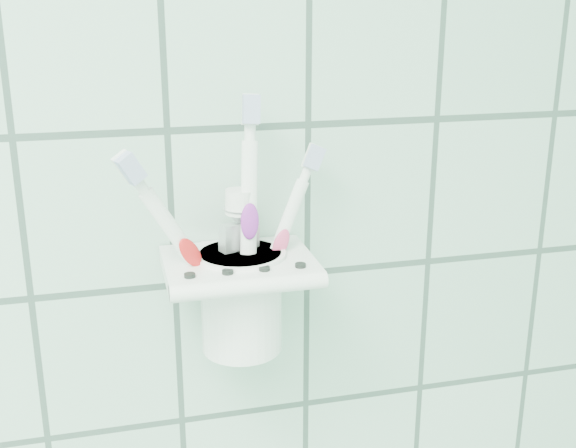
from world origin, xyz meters
The scene contains 6 objects.
holder_bracket centered at (0.67, 1.15, 1.28)m, with size 0.12×0.10×0.04m.
cup centered at (0.67, 1.16, 1.25)m, with size 0.08×0.08×0.09m.
toothbrush_pink centered at (0.67, 1.16, 1.31)m, with size 0.10×0.04×0.20m.
toothbrush_blue centered at (0.67, 1.14, 1.32)m, with size 0.03×0.04×0.21m.
toothbrush_orange centered at (0.67, 1.15, 1.30)m, with size 0.07×0.03×0.18m.
toothpaste_tube centered at (0.67, 1.16, 1.29)m, with size 0.04×0.04×0.13m.
Camera 1 is at (0.57, 0.59, 1.50)m, focal length 45.00 mm.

